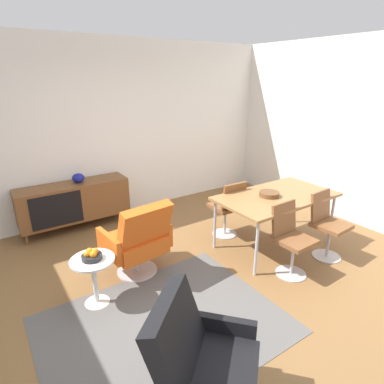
{
  "coord_description": "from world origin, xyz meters",
  "views": [
    {
      "loc": [
        -1.64,
        -2.45,
        2.23
      ],
      "look_at": [
        0.39,
        0.56,
        0.91
      ],
      "focal_mm": 30.08,
      "sensor_mm": 36.0,
      "label": 1
    }
  ],
  "objects_px": {
    "armchair_black_shell": "(202,368)",
    "dining_chair_back_left": "(228,206)",
    "sideboard": "(74,201)",
    "dining_chair_front_right": "(327,222)",
    "wooden_bowl_on_table": "(269,194)",
    "dining_chair_front_left": "(290,237)",
    "side_table_round": "(94,276)",
    "vase_cobalt": "(78,178)",
    "dining_table": "(276,198)",
    "lounge_chair_red": "(138,239)",
    "fruit_bowl": "(92,255)"
  },
  "relations": [
    {
      "from": "armchair_black_shell",
      "to": "side_table_round",
      "type": "distance_m",
      "value": 1.61
    },
    {
      "from": "dining_chair_back_left",
      "to": "dining_chair_front_right",
      "type": "relative_size",
      "value": 1.0
    },
    {
      "from": "vase_cobalt",
      "to": "wooden_bowl_on_table",
      "type": "height_order",
      "value": "vase_cobalt"
    },
    {
      "from": "dining_chair_back_left",
      "to": "side_table_round",
      "type": "distance_m",
      "value": 2.12
    },
    {
      "from": "wooden_bowl_on_table",
      "to": "dining_chair_front_left",
      "type": "xyz_separation_m",
      "value": [
        -0.24,
        -0.59,
        -0.3
      ]
    },
    {
      "from": "dining_table",
      "to": "wooden_bowl_on_table",
      "type": "distance_m",
      "value": 0.14
    },
    {
      "from": "armchair_black_shell",
      "to": "side_table_round",
      "type": "bearing_deg",
      "value": 97.02
    },
    {
      "from": "dining_table",
      "to": "dining_chair_front_left",
      "type": "relative_size",
      "value": 1.87
    },
    {
      "from": "armchair_black_shell",
      "to": "dining_chair_back_left",
      "type": "bearing_deg",
      "value": 46.46
    },
    {
      "from": "dining_chair_back_left",
      "to": "dining_chair_front_left",
      "type": "height_order",
      "value": "same"
    },
    {
      "from": "dining_chair_front_left",
      "to": "lounge_chair_red",
      "type": "relative_size",
      "value": 0.9
    },
    {
      "from": "dining_chair_front_left",
      "to": "fruit_bowl",
      "type": "relative_size",
      "value": 4.28
    },
    {
      "from": "dining_chair_front_left",
      "to": "wooden_bowl_on_table",
      "type": "bearing_deg",
      "value": 67.98
    },
    {
      "from": "dining_chair_back_left",
      "to": "fruit_bowl",
      "type": "distance_m",
      "value": 2.12
    },
    {
      "from": "vase_cobalt",
      "to": "dining_chair_front_right",
      "type": "relative_size",
      "value": 0.21
    },
    {
      "from": "side_table_round",
      "to": "armchair_black_shell",
      "type": "bearing_deg",
      "value": -82.98
    },
    {
      "from": "wooden_bowl_on_table",
      "to": "armchair_black_shell",
      "type": "distance_m",
      "value": 2.59
    },
    {
      "from": "sideboard",
      "to": "dining_table",
      "type": "relative_size",
      "value": 1.0
    },
    {
      "from": "dining_chair_front_left",
      "to": "dining_chair_front_right",
      "type": "bearing_deg",
      "value": -0.01
    },
    {
      "from": "wooden_bowl_on_table",
      "to": "lounge_chair_red",
      "type": "xyz_separation_m",
      "value": [
        -1.72,
        0.37,
        -0.3
      ]
    },
    {
      "from": "dining_table",
      "to": "wooden_bowl_on_table",
      "type": "height_order",
      "value": "wooden_bowl_on_table"
    },
    {
      "from": "dining_table",
      "to": "dining_chair_front_left",
      "type": "distance_m",
      "value": 0.7
    },
    {
      "from": "side_table_round",
      "to": "dining_chair_back_left",
      "type": "bearing_deg",
      "value": 10.57
    },
    {
      "from": "side_table_round",
      "to": "fruit_bowl",
      "type": "distance_m",
      "value": 0.24
    },
    {
      "from": "dining_chair_front_left",
      "to": "side_table_round",
      "type": "relative_size",
      "value": 1.65
    },
    {
      "from": "armchair_black_shell",
      "to": "dining_chair_front_right",
      "type": "bearing_deg",
      "value": 18.53
    },
    {
      "from": "vase_cobalt",
      "to": "dining_table",
      "type": "relative_size",
      "value": 0.11
    },
    {
      "from": "wooden_bowl_on_table",
      "to": "fruit_bowl",
      "type": "height_order",
      "value": "wooden_bowl_on_table"
    },
    {
      "from": "vase_cobalt",
      "to": "dining_table",
      "type": "xyz_separation_m",
      "value": [
        2.01,
        -2.08,
        -0.09
      ]
    },
    {
      "from": "side_table_round",
      "to": "wooden_bowl_on_table",
      "type": "bearing_deg",
      "value": -3.51
    },
    {
      "from": "sideboard",
      "to": "dining_chair_back_left",
      "type": "distance_m",
      "value": 2.32
    },
    {
      "from": "fruit_bowl",
      "to": "side_table_round",
      "type": "bearing_deg",
      "value": -70.94
    },
    {
      "from": "dining_chair_back_left",
      "to": "dining_chair_front_left",
      "type": "relative_size",
      "value": 1.0
    },
    {
      "from": "dining_chair_front_right",
      "to": "wooden_bowl_on_table",
      "type": "bearing_deg",
      "value": 128.1
    },
    {
      "from": "dining_chair_front_left",
      "to": "fruit_bowl",
      "type": "xyz_separation_m",
      "value": [
        -2.08,
        0.73,
        0.09
      ]
    },
    {
      "from": "sideboard",
      "to": "side_table_round",
      "type": "height_order",
      "value": "sideboard"
    },
    {
      "from": "sideboard",
      "to": "dining_chair_front_right",
      "type": "distance_m",
      "value": 3.6
    },
    {
      "from": "sideboard",
      "to": "wooden_bowl_on_table",
      "type": "xyz_separation_m",
      "value": [
        1.99,
        -2.05,
        0.33
      ]
    },
    {
      "from": "dining_chair_front_right",
      "to": "vase_cobalt",
      "type": "bearing_deg",
      "value": 131.76
    },
    {
      "from": "dining_chair_front_right",
      "to": "armchair_black_shell",
      "type": "xyz_separation_m",
      "value": [
        -2.58,
        -0.87,
        -0.0
      ]
    },
    {
      "from": "dining_chair_front_right",
      "to": "dining_chair_front_left",
      "type": "distance_m",
      "value": 0.7
    },
    {
      "from": "dining_chair_front_left",
      "to": "side_table_round",
      "type": "bearing_deg",
      "value": 160.7
    },
    {
      "from": "vase_cobalt",
      "to": "wooden_bowl_on_table",
      "type": "xyz_separation_m",
      "value": [
        1.89,
        -2.05,
        -0.02
      ]
    },
    {
      "from": "dining_chair_back_left",
      "to": "lounge_chair_red",
      "type": "bearing_deg",
      "value": -173.64
    },
    {
      "from": "sideboard",
      "to": "dining_chair_front_right",
      "type": "height_order",
      "value": "dining_chair_front_right"
    },
    {
      "from": "dining_chair_back_left",
      "to": "dining_chair_front_right",
      "type": "xyz_separation_m",
      "value": [
        0.7,
        -1.12,
        0.0
      ]
    },
    {
      "from": "dining_table",
      "to": "dining_chair_back_left",
      "type": "bearing_deg",
      "value": 122.22
    },
    {
      "from": "wooden_bowl_on_table",
      "to": "dining_chair_front_right",
      "type": "xyz_separation_m",
      "value": [
        0.46,
        -0.59,
        -0.3
      ]
    },
    {
      "from": "wooden_bowl_on_table",
      "to": "dining_chair_back_left",
      "type": "height_order",
      "value": "dining_chair_back_left"
    },
    {
      "from": "lounge_chair_red",
      "to": "dining_table",
      "type": "bearing_deg",
      "value": -12.1
    }
  ]
}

